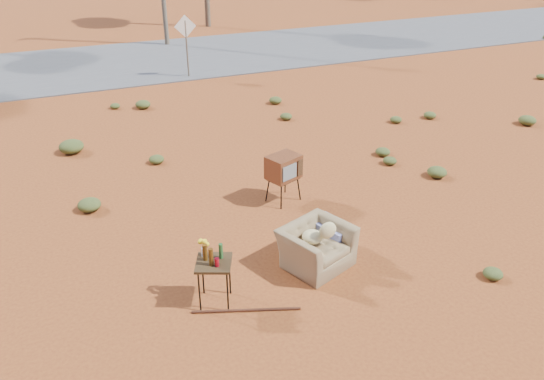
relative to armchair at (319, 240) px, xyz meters
name	(u,v)px	position (x,y,z in m)	size (l,w,h in m)	color
ground	(290,266)	(-0.50, 0.07, -0.45)	(140.00, 140.00, 0.00)	brown
highway	(133,62)	(-0.50, 15.07, -0.43)	(140.00, 7.00, 0.04)	#565659
armchair	(319,240)	(0.00, 0.00, 0.00)	(1.42, 1.22, 0.96)	olive
tv_unit	(284,168)	(0.34, 2.23, 0.31)	(0.77, 0.69, 1.02)	black
side_table	(211,259)	(-1.97, -0.28, 0.33)	(0.69, 0.69, 1.05)	#3A2915
rusty_bar	(246,310)	(-1.60, -0.71, -0.43)	(0.04, 0.04, 1.65)	#491D13
road_sign	(186,35)	(1.00, 12.07, 1.05)	(0.78, 0.06, 2.19)	brown
scrub_patch	(178,166)	(-1.32, 4.48, -0.31)	(17.49, 8.07, 0.33)	#455023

